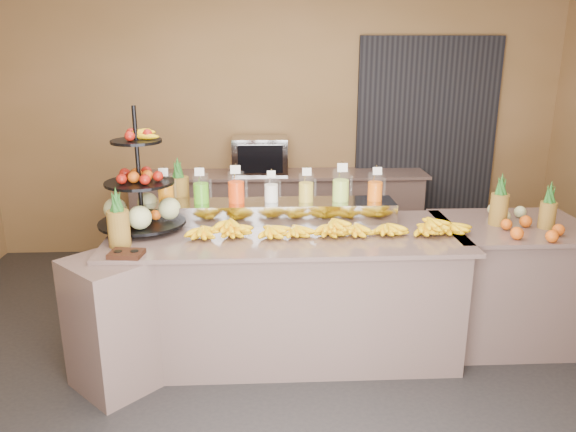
{
  "coord_description": "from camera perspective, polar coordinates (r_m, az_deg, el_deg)",
  "views": [
    {
      "loc": [
        -0.17,
        -3.47,
        2.2
      ],
      "look_at": [
        0.01,
        0.3,
        1.05
      ],
      "focal_mm": 35.0,
      "sensor_mm": 36.0,
      "label": 1
    }
  ],
  "objects": [
    {
      "name": "condiment_caddy",
      "position": [
        3.68,
        -16.1,
        -3.71
      ],
      "size": [
        0.22,
        0.18,
        0.03
      ],
      "primitive_type": "cube",
      "rotation": [
        0.0,
        0.0,
        -0.14
      ],
      "color": "black",
      "rests_on": "buffet_counter"
    },
    {
      "name": "room_envelope",
      "position": [
        4.28,
        2.08,
        12.57
      ],
      "size": [
        6.04,
        5.02,
        2.82
      ],
      "color": "brown",
      "rests_on": "ground"
    },
    {
      "name": "juice_pitcher_orange_c",
      "position": [
        4.26,
        8.84,
        2.79
      ],
      "size": [
        0.11,
        0.12,
        0.28
      ],
      "color": "silver",
      "rests_on": "pitcher_tray"
    },
    {
      "name": "right_counter",
      "position": [
        4.64,
        21.4,
        -6.26
      ],
      "size": [
        1.08,
        0.88,
        0.93
      ],
      "color": "gray",
      "rests_on": "ground"
    },
    {
      "name": "fruit_stand",
      "position": [
        4.13,
        -14.17,
        1.73
      ],
      "size": [
        0.73,
        0.73,
        0.88
      ],
      "rotation": [
        0.0,
        0.0,
        0.19
      ],
      "color": "black",
      "rests_on": "buffet_counter"
    },
    {
      "name": "juice_pitcher_orange_a",
      "position": [
        4.24,
        -12.33,
        2.55
      ],
      "size": [
        0.12,
        0.12,
        0.29
      ],
      "color": "silver",
      "rests_on": "pitcher_tray"
    },
    {
      "name": "ground",
      "position": [
        4.11,
        0.04,
        -15.42
      ],
      "size": [
        6.0,
        6.0,
        0.0
      ],
      "primitive_type": "plane",
      "color": "black",
      "rests_on": "ground"
    },
    {
      "name": "juice_pitcher_milk",
      "position": [
        4.18,
        -1.71,
        2.61
      ],
      "size": [
        0.11,
        0.11,
        0.26
      ],
      "color": "silver",
      "rests_on": "pitcher_tray"
    },
    {
      "name": "pitcher_tray",
      "position": [
        4.22,
        -1.69,
        0.48
      ],
      "size": [
        1.85,
        0.3,
        0.15
      ],
      "primitive_type": "cube",
      "color": "gray",
      "rests_on": "buffet_counter"
    },
    {
      "name": "juice_pitcher_green",
      "position": [
        4.2,
        -8.83,
        2.62
      ],
      "size": [
        0.12,
        0.12,
        0.29
      ],
      "color": "silver",
      "rests_on": "pitcher_tray"
    },
    {
      "name": "juice_pitcher_lemon",
      "position": [
        4.19,
        1.85,
        2.74
      ],
      "size": [
        0.11,
        0.12,
        0.28
      ],
      "color": "silver",
      "rests_on": "pitcher_tray"
    },
    {
      "name": "right_fruit_pile",
      "position": [
        4.35,
        22.99,
        -0.42
      ],
      "size": [
        0.44,
        0.42,
        0.23
      ],
      "color": "brown",
      "rests_on": "right_counter"
    },
    {
      "name": "oven_warmer",
      "position": [
        5.82,
        -2.84,
        6.18
      ],
      "size": [
        0.57,
        0.41,
        0.37
      ],
      "primitive_type": "cube",
      "rotation": [
        0.0,
        0.0,
        -0.03
      ],
      "color": "gray",
      "rests_on": "back_ledge"
    },
    {
      "name": "banana_heap",
      "position": [
        3.93,
        4.18,
        -1.03
      ],
      "size": [
        1.99,
        0.18,
        0.16
      ],
      "color": "yellow",
      "rests_on": "buffet_counter"
    },
    {
      "name": "pineapple_left_b",
      "position": [
        4.46,
        -11.0,
        2.4
      ],
      "size": [
        0.16,
        0.16,
        0.45
      ],
      "rotation": [
        0.0,
        0.0,
        0.22
      ],
      "color": "brown",
      "rests_on": "buffet_counter"
    },
    {
      "name": "juice_pitcher_orange_b",
      "position": [
        4.18,
        -5.28,
        2.76
      ],
      "size": [
        0.13,
        0.13,
        0.3
      ],
      "color": "silver",
      "rests_on": "pitcher_tray"
    },
    {
      "name": "juice_pitcher_lime",
      "position": [
        4.22,
        5.38,
        2.92
      ],
      "size": [
        0.13,
        0.13,
        0.31
      ],
      "color": "silver",
      "rests_on": "pitcher_tray"
    },
    {
      "name": "pineapple_left_a",
      "position": [
        3.83,
        -16.84,
        -0.82
      ],
      "size": [
        0.14,
        0.14,
        0.4
      ],
      "rotation": [
        0.0,
        0.0,
        0.12
      ],
      "color": "brown",
      "rests_on": "buffet_counter"
    },
    {
      "name": "buffet_counter",
      "position": [
        4.11,
        -1.76,
        -8.02
      ],
      "size": [
        2.75,
        1.25,
        0.93
      ],
      "color": "gray",
      "rests_on": "ground"
    },
    {
      "name": "back_ledge",
      "position": [
        5.98,
        -1.02,
        0.07
      ],
      "size": [
        3.1,
        0.55,
        0.93
      ],
      "color": "gray",
      "rests_on": "ground"
    }
  ]
}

